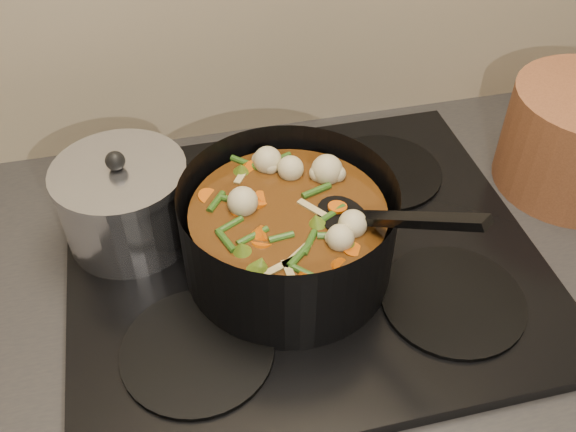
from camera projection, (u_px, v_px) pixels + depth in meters
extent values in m
cube|color=black|center=(302.00, 272.00, 0.90)|extent=(2.64, 0.64, 0.05)
cube|color=black|center=(303.00, 255.00, 0.87)|extent=(0.62, 0.54, 0.02)
cylinder|color=black|center=(198.00, 350.00, 0.75)|extent=(0.18, 0.18, 0.01)
cylinder|color=black|center=(453.00, 300.00, 0.80)|extent=(0.18, 0.18, 0.01)
cylinder|color=black|center=(174.00, 204.00, 0.93)|extent=(0.18, 0.18, 0.01)
cylinder|color=black|center=(383.00, 172.00, 0.98)|extent=(0.18, 0.18, 0.01)
cylinder|color=black|center=(288.00, 231.00, 0.80)|extent=(0.35, 0.35, 0.13)
cylinder|color=black|center=(288.00, 264.00, 0.84)|extent=(0.26, 0.26, 0.01)
cylinder|color=#4D2C0D|center=(288.00, 237.00, 0.81)|extent=(0.24, 0.24, 0.09)
cylinder|color=#D34E09|center=(316.00, 208.00, 0.78)|extent=(0.02, 0.03, 0.02)
cylinder|color=#D34E09|center=(309.00, 182.00, 0.82)|extent=(0.04, 0.04, 0.02)
cylinder|color=#D34E09|center=(257.00, 169.00, 0.84)|extent=(0.04, 0.04, 0.02)
cylinder|color=#D34E09|center=(249.00, 206.00, 0.79)|extent=(0.03, 0.03, 0.02)
cylinder|color=#D34E09|center=(236.00, 240.00, 0.74)|extent=(0.03, 0.03, 0.02)
cylinder|color=#D34E09|center=(288.00, 233.00, 0.75)|extent=(0.04, 0.04, 0.02)
cylinder|color=#D34E09|center=(330.00, 236.00, 0.75)|extent=(0.03, 0.03, 0.02)
cylinder|color=#D34E09|center=(360.00, 202.00, 0.79)|extent=(0.03, 0.03, 0.02)
cylinder|color=#D34E09|center=(306.00, 188.00, 0.81)|extent=(0.04, 0.04, 0.02)
cylinder|color=#D34E09|center=(263.00, 175.00, 0.83)|extent=(0.04, 0.04, 0.02)
cylinder|color=#D34E09|center=(260.00, 207.00, 0.78)|extent=(0.03, 0.02, 0.02)
cylinder|color=#D34E09|center=(244.00, 234.00, 0.75)|extent=(0.03, 0.04, 0.02)
sphere|color=beige|center=(333.00, 198.00, 0.78)|extent=(0.04, 0.04, 0.04)
sphere|color=beige|center=(284.00, 175.00, 0.81)|extent=(0.04, 0.04, 0.04)
sphere|color=beige|center=(242.00, 203.00, 0.77)|extent=(0.04, 0.04, 0.04)
sphere|color=beige|center=(277.00, 237.00, 0.73)|extent=(0.04, 0.04, 0.04)
sphere|color=beige|center=(332.00, 217.00, 0.75)|extent=(0.04, 0.04, 0.04)
sphere|color=beige|center=(311.00, 179.00, 0.80)|extent=(0.04, 0.04, 0.04)
cone|color=olive|center=(315.00, 250.00, 0.72)|extent=(0.04, 0.04, 0.03)
cone|color=olive|center=(343.00, 189.00, 0.80)|extent=(0.04, 0.04, 0.03)
cone|color=olive|center=(259.00, 173.00, 0.82)|extent=(0.04, 0.04, 0.03)
cone|color=olive|center=(233.00, 232.00, 0.74)|extent=(0.04, 0.04, 0.03)
cone|color=olive|center=(327.00, 244.00, 0.73)|extent=(0.04, 0.04, 0.03)
cylinder|color=#335819|center=(304.00, 190.00, 0.80)|extent=(0.01, 0.04, 0.01)
cylinder|color=#335819|center=(267.00, 164.00, 0.84)|extent=(0.03, 0.03, 0.01)
cylinder|color=#335819|center=(234.00, 191.00, 0.80)|extent=(0.04, 0.02, 0.01)
cylinder|color=#335819|center=(243.00, 221.00, 0.76)|extent=(0.02, 0.04, 0.01)
cylinder|color=#335819|center=(275.00, 231.00, 0.75)|extent=(0.02, 0.04, 0.01)
cylinder|color=#335819|center=(323.00, 259.00, 0.71)|extent=(0.04, 0.02, 0.01)
cylinder|color=#335819|center=(348.00, 222.00, 0.76)|extent=(0.03, 0.03, 0.01)
cylinder|color=#335819|center=(329.00, 194.00, 0.79)|extent=(0.01, 0.04, 0.01)
cylinder|color=#335819|center=(296.00, 188.00, 0.80)|extent=(0.03, 0.03, 0.01)
cylinder|color=#335819|center=(250.00, 169.00, 0.83)|extent=(0.04, 0.02, 0.01)
cylinder|color=#335819|center=(228.00, 201.00, 0.78)|extent=(0.02, 0.04, 0.01)
cylinder|color=#335819|center=(248.00, 229.00, 0.75)|extent=(0.02, 0.04, 0.01)
cylinder|color=#335819|center=(284.00, 232.00, 0.74)|extent=(0.04, 0.02, 0.01)
cylinder|color=#335819|center=(340.00, 251.00, 0.72)|extent=(0.03, 0.03, 0.01)
cube|color=tan|center=(235.00, 222.00, 0.76)|extent=(0.04, 0.01, 0.00)
cube|color=tan|center=(311.00, 245.00, 0.73)|extent=(0.02, 0.04, 0.00)
cube|color=tan|center=(336.00, 193.00, 0.80)|extent=(0.04, 0.03, 0.00)
cube|color=tan|center=(262.00, 179.00, 0.82)|extent=(0.03, 0.03, 0.00)
cube|color=tan|center=(240.00, 230.00, 0.75)|extent=(0.03, 0.04, 0.00)
ellipsoid|color=black|center=(342.00, 217.00, 0.77)|extent=(0.07, 0.08, 0.01)
cube|color=black|center=(416.00, 220.00, 0.70)|extent=(0.11, 0.14, 0.10)
cylinder|color=silver|center=(126.00, 207.00, 0.85)|extent=(0.17, 0.17, 0.10)
cylinder|color=silver|center=(118.00, 173.00, 0.81)|extent=(0.17, 0.17, 0.01)
sphere|color=black|center=(115.00, 161.00, 0.80)|extent=(0.03, 0.03, 0.03)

